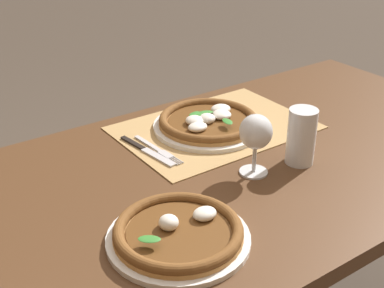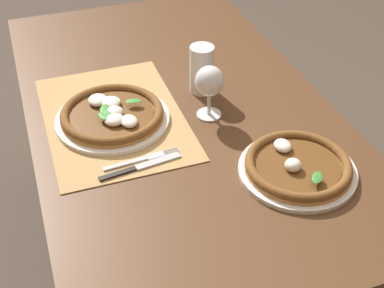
{
  "view_description": "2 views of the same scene",
  "coord_description": "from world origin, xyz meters",
  "px_view_note": "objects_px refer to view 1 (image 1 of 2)",
  "views": [
    {
      "loc": [
        0.86,
        0.9,
        1.4
      ],
      "look_at": [
        0.2,
        -0.03,
        0.81
      ],
      "focal_mm": 50.0,
      "sensor_mm": 36.0,
      "label": 1
    },
    {
      "loc": [
        1.24,
        -0.38,
        1.6
      ],
      "look_at": [
        0.29,
        -0.05,
        0.82
      ],
      "focal_mm": 50.0,
      "sensor_mm": 36.0,
      "label": 2
    }
  ],
  "objects_px": {
    "pizza_far": "(178,233)",
    "pint_glass": "(301,138)",
    "fork": "(158,150)",
    "knife": "(147,151)",
    "pizza_near": "(208,122)",
    "wine_glass": "(256,134)"
  },
  "relations": [
    {
      "from": "pizza_far",
      "to": "fork",
      "type": "distance_m",
      "value": 0.39
    },
    {
      "from": "pizza_far",
      "to": "fork",
      "type": "xyz_separation_m",
      "value": [
        -0.17,
        -0.35,
        -0.01
      ]
    },
    {
      "from": "pizza_far",
      "to": "pizza_near",
      "type": "bearing_deg",
      "value": -133.4
    },
    {
      "from": "pizza_near",
      "to": "knife",
      "type": "relative_size",
      "value": 1.46
    },
    {
      "from": "knife",
      "to": "fork",
      "type": "bearing_deg",
      "value": 157.15
    },
    {
      "from": "wine_glass",
      "to": "pizza_near",
      "type": "bearing_deg",
      "value": -102.56
    },
    {
      "from": "fork",
      "to": "pint_glass",
      "type": "bearing_deg",
      "value": 135.89
    },
    {
      "from": "pizza_far",
      "to": "pint_glass",
      "type": "relative_size",
      "value": 2.0
    },
    {
      "from": "wine_glass",
      "to": "pizza_far",
      "type": "bearing_deg",
      "value": 21.33
    },
    {
      "from": "wine_glass",
      "to": "pint_glass",
      "type": "xyz_separation_m",
      "value": [
        -0.13,
        0.03,
        -0.04
      ]
    },
    {
      "from": "pizza_far",
      "to": "knife",
      "type": "relative_size",
      "value": 1.35
    },
    {
      "from": "pizza_near",
      "to": "pint_glass",
      "type": "height_order",
      "value": "pint_glass"
    },
    {
      "from": "pizza_near",
      "to": "knife",
      "type": "bearing_deg",
      "value": 5.7
    },
    {
      "from": "knife",
      "to": "wine_glass",
      "type": "bearing_deg",
      "value": 123.51
    },
    {
      "from": "pint_glass",
      "to": "knife",
      "type": "distance_m",
      "value": 0.4
    },
    {
      "from": "pizza_far",
      "to": "knife",
      "type": "height_order",
      "value": "pizza_far"
    },
    {
      "from": "wine_glass",
      "to": "knife",
      "type": "xyz_separation_m",
      "value": [
        0.16,
        -0.24,
        -0.1
      ]
    },
    {
      "from": "fork",
      "to": "wine_glass",
      "type": "bearing_deg",
      "value": 120.07
    },
    {
      "from": "wine_glass",
      "to": "pint_glass",
      "type": "height_order",
      "value": "wine_glass"
    },
    {
      "from": "wine_glass",
      "to": "fork",
      "type": "height_order",
      "value": "wine_glass"
    },
    {
      "from": "pint_glass",
      "to": "fork",
      "type": "relative_size",
      "value": 0.72
    },
    {
      "from": "knife",
      "to": "pizza_far",
      "type": "bearing_deg",
      "value": 68.45
    }
  ]
}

